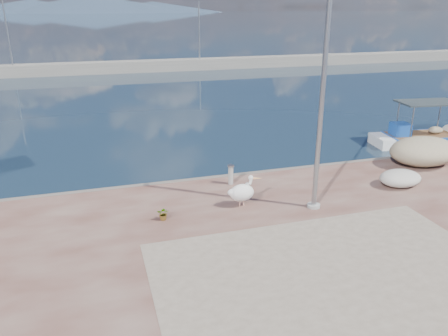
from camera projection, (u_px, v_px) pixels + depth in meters
ground at (261, 251)px, 13.10m from camera, size 1400.00×1400.00×0.00m
quay_patch at (345, 288)px, 10.50m from camera, size 9.00×7.00×0.01m
breakwater at (130, 67)px, 48.79m from camera, size 120.00×2.20×7.50m
mountains at (90, 5)px, 594.47m from camera, size 370.00×280.00×22.00m
boat_right at (422, 140)px, 23.21m from camera, size 5.72×2.55×2.66m
pelican at (242, 192)px, 14.68m from camera, size 1.13×0.58×1.10m
lamp_post at (321, 111)px, 13.66m from camera, size 0.44×0.96×7.00m
bollard_near at (231, 174)px, 16.57m from camera, size 0.25×0.25×0.77m
potted_plant at (164, 214)px, 13.83m from camera, size 0.48×0.46×0.43m
net_pile_c at (424, 151)px, 18.57m from camera, size 3.04×2.17×1.19m
net_pile_d at (400, 178)px, 16.44m from camera, size 1.63×1.22×0.61m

